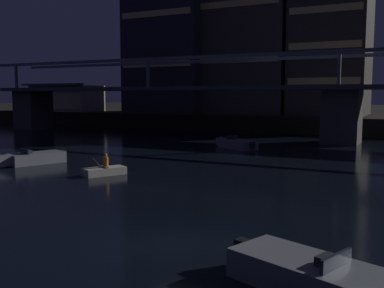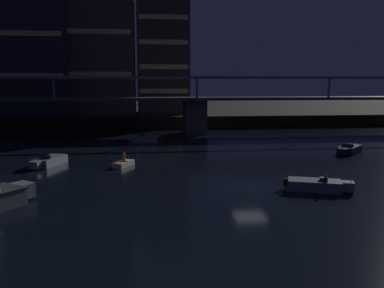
{
  "view_description": "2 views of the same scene",
  "coord_description": "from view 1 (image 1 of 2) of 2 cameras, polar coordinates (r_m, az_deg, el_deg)",
  "views": [
    {
      "loc": [
        7.0,
        -12.88,
        5.02
      ],
      "look_at": [
        -6.92,
        14.72,
        1.62
      ],
      "focal_mm": 41.88,
      "sensor_mm": 36.0,
      "label": 1
    },
    {
      "loc": [
        -8.26,
        -30.01,
        8.01
      ],
      "look_at": [
        -3.34,
        11.19,
        1.85
      ],
      "focal_mm": 37.27,
      "sensor_mm": 36.0,
      "label": 2
    }
  ],
  "objects": [
    {
      "name": "river_bridge",
      "position": [
        48.92,
        18.62,
        5.35
      ],
      "size": [
        93.22,
        6.4,
        9.38
      ],
      "color": "#4C4944",
      "rests_on": "ground"
    },
    {
      "name": "speedboat_mid_center",
      "position": [
        34.72,
        -19.54,
        -1.71
      ],
      "size": [
        3.02,
        5.11,
        1.16
      ],
      "color": "gray",
      "rests_on": "ground"
    },
    {
      "name": "far_riverbank",
      "position": [
        96.75,
        22.63,
        3.48
      ],
      "size": [
        240.0,
        80.0,
        2.2
      ],
      "primitive_type": "cube",
      "color": "black",
      "rests_on": "ground"
    },
    {
      "name": "tower_central",
      "position": [
        67.98,
        17.38,
        13.56
      ],
      "size": [
        10.2,
        11.03,
        23.83
      ],
      "color": "#38332D",
      "rests_on": "far_riverbank"
    },
    {
      "name": "ground_plane",
      "position": [
        15.5,
        -1.69,
        -12.63
      ],
      "size": [
        400.0,
        400.0,
        0.0
      ],
      "primitive_type": "plane",
      "color": "black"
    },
    {
      "name": "speedboat_mid_left",
      "position": [
        12.34,
        15.14,
        -15.87
      ],
      "size": [
        5.1,
        3.04,
        1.16
      ],
      "color": "gray",
      "rests_on": "ground"
    },
    {
      "name": "dinghy_with_paddler",
      "position": [
        28.72,
        -11.07,
        -3.35
      ],
      "size": [
        2.71,
        2.81,
        1.36
      ],
      "color": "beige",
      "rests_on": "ground"
    },
    {
      "name": "waterfront_pavilion",
      "position": [
        81.65,
        -15.68,
        5.64
      ],
      "size": [
        12.4,
        7.4,
        4.7
      ],
      "color": "#B2AD9E",
      "rests_on": "far_riverbank"
    },
    {
      "name": "speedboat_near_right",
      "position": [
        42.5,
        5.64,
        0.03
      ],
      "size": [
        4.84,
        3.68,
        1.16
      ],
      "color": "gray",
      "rests_on": "ground"
    }
  ]
}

